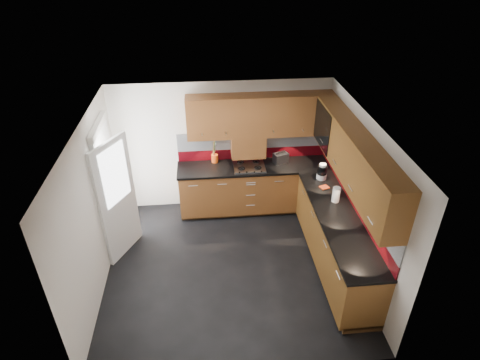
{
  "coord_description": "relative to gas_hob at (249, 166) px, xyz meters",
  "views": [
    {
      "loc": [
        -0.31,
        -4.64,
        4.49
      ],
      "look_at": [
        0.21,
        0.65,
        1.19
      ],
      "focal_mm": 30.0,
      "sensor_mm": 36.0,
      "label": 1
    }
  ],
  "objects": [
    {
      "name": "paper_towel",
      "position": [
        1.2,
        -1.19,
        0.11
      ],
      "size": [
        0.15,
        0.15,
        0.25
      ],
      "primitive_type": "cylinder",
      "rotation": [
        0.0,
        0.0,
        0.39
      ],
      "color": "white",
      "rests_on": "countertop"
    },
    {
      "name": "countertop",
      "position": [
        0.6,
        -0.77,
        -0.03
      ],
      "size": [
        2.72,
        3.22,
        0.04
      ],
      "color": "black",
      "rests_on": "base_cabinets"
    },
    {
      "name": "base_cabinets",
      "position": [
        0.62,
        -0.75,
        -0.52
      ],
      "size": [
        2.7,
        3.2,
        0.95
      ],
      "color": "brown",
      "rests_on": "room"
    },
    {
      "name": "extractor_hood",
      "position": [
        -0.0,
        0.17,
        0.33
      ],
      "size": [
        0.6,
        0.33,
        0.4
      ],
      "primitive_type": "cube",
      "color": "brown",
      "rests_on": "room"
    },
    {
      "name": "back_door",
      "position": [
        -2.23,
        -0.72,
        0.08
      ],
      "size": [
        0.42,
        1.19,
        2.04
      ],
      "color": "white",
      "rests_on": "room"
    },
    {
      "name": "toaster",
      "position": [
        0.58,
        0.11,
        0.07
      ],
      "size": [
        0.3,
        0.24,
        0.19
      ],
      "color": "silver",
      "rests_on": "countertop"
    },
    {
      "name": "backsplash",
      "position": [
        0.83,
        -0.54,
        0.26
      ],
      "size": [
        2.7,
        3.2,
        0.54
      ],
      "color": "maroon",
      "rests_on": "countertop"
    },
    {
      "name": "room",
      "position": [
        -0.45,
        -1.47,
        0.54
      ],
      "size": [
        4.0,
        3.8,
        2.64
      ],
      "color": "black"
    },
    {
      "name": "utensil_pot",
      "position": [
        -0.6,
        0.23,
        0.08
      ],
      "size": [
        0.12,
        0.12,
        0.43
      ],
      "color": "#D14B13",
      "rests_on": "countertop"
    },
    {
      "name": "food_processor",
      "position": [
        1.17,
        -0.51,
        0.11
      ],
      "size": [
        0.17,
        0.17,
        0.28
      ],
      "color": "white",
      "rests_on": "countertop"
    },
    {
      "name": "gas_hob",
      "position": [
        0.0,
        0.0,
        0.0
      ],
      "size": [
        0.55,
        0.49,
        0.04
      ],
      "color": "silver",
      "rests_on": "countertop"
    },
    {
      "name": "glass_cabinet",
      "position": [
        1.26,
        -0.4,
        0.91
      ],
      "size": [
        0.32,
        0.8,
        0.66
      ],
      "color": "black",
      "rests_on": "room"
    },
    {
      "name": "orange_cloth",
      "position": [
        1.14,
        -0.8,
        -0.01
      ],
      "size": [
        0.17,
        0.16,
        0.01
      ],
      "primitive_type": "cube",
      "rotation": [
        0.0,
        0.0,
        0.34
      ],
      "color": "#EA451A",
      "rests_on": "countertop"
    },
    {
      "name": "upper_cabinets",
      "position": [
        0.78,
        -0.69,
        0.88
      ],
      "size": [
        2.5,
        3.2,
        0.72
      ],
      "color": "brown",
      "rests_on": "room"
    }
  ]
}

